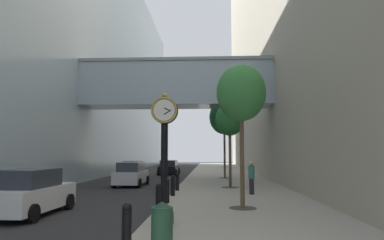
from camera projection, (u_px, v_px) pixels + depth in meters
ground_plane at (186, 179)px, 31.23m from camera, size 110.00×110.00×0.00m
sidewalk_right at (224, 176)px, 34.04m from camera, size 7.04×80.00×0.14m
building_block_left at (69, 49)px, 36.03m from camera, size 24.45×80.00×26.46m
street_clock at (164, 151)px, 10.86m from camera, size 0.84×0.55×4.12m
bollard_nearest at (127, 225)px, 7.96m from camera, size 0.24×0.24×1.07m
bollard_third at (159, 197)px, 12.92m from camera, size 0.24×0.24×1.07m
bollard_fourth at (167, 190)px, 15.40m from camera, size 0.24×0.24×1.07m
bollard_fifth at (173, 185)px, 17.88m from camera, size 0.24×0.24×1.07m
bollard_sixth at (177, 181)px, 20.36m from camera, size 0.24×0.24×1.07m
street_tree_near at (241, 94)px, 14.25m from camera, size 2.04×2.04×5.85m
street_tree_mid_near at (230, 120)px, 22.48m from camera, size 1.86×1.86×5.46m
street_tree_mid_far at (224, 117)px, 30.82m from camera, size 2.67×2.67×6.92m
trash_bin at (162, 223)px, 8.23m from camera, size 0.53×0.53×1.05m
pedestrian_walking at (251, 177)px, 18.52m from camera, size 0.35×0.45×1.78m
car_blue_near at (133, 169)px, 32.95m from camera, size 2.11×4.06×1.57m
car_white_mid at (29, 193)px, 13.07m from camera, size 2.19×4.22×1.74m
car_silver_far at (131, 174)px, 24.54m from camera, size 1.99×4.08×1.69m
car_black_trailing at (169, 168)px, 37.20m from camera, size 2.13×4.20×1.56m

